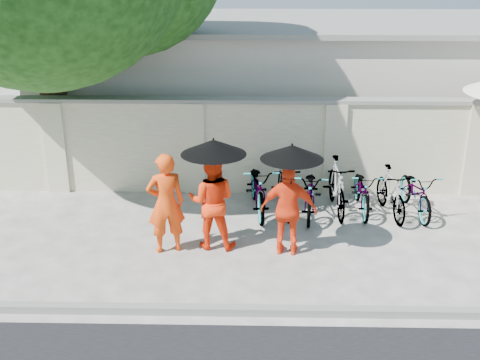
{
  "coord_description": "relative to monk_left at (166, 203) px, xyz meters",
  "views": [
    {
      "loc": [
        0.26,
        -9.22,
        4.94
      ],
      "look_at": [
        0.03,
        0.93,
        1.1
      ],
      "focal_mm": 45.0,
      "sensor_mm": 36.0,
      "label": 1
    }
  ],
  "objects": [
    {
      "name": "monk_left",
      "position": [
        0.0,
        0.0,
        0.0
      ],
      "size": [
        0.76,
        0.61,
        1.81
      ],
      "primitive_type": "imported",
      "rotation": [
        0.0,
        0.0,
        3.44
      ],
      "color": "#FF480F",
      "rests_on": "ground"
    },
    {
      "name": "kerb",
      "position": [
        1.24,
        -1.99,
        -0.84
      ],
      "size": [
        40.0,
        0.16,
        0.12
      ],
      "primitive_type": "cube",
      "color": "gray",
      "rests_on": "ground"
    },
    {
      "name": "ground",
      "position": [
        1.24,
        -0.29,
        -0.9
      ],
      "size": [
        80.0,
        80.0,
        0.0
      ],
      "primitive_type": "plane",
      "color": "beige"
    },
    {
      "name": "bike_3",
      "position": [
        3.19,
        1.77,
        -0.35
      ],
      "size": [
        0.57,
        1.84,
        1.1
      ],
      "primitive_type": "imported",
      "rotation": [
        0.0,
        0.0,
        0.03
      ],
      "color": "gray",
      "rests_on": "ground"
    },
    {
      "name": "monk_right",
      "position": [
        2.12,
        -0.05,
        -0.08
      ],
      "size": [
        1.01,
        0.52,
        1.65
      ],
      "primitive_type": "imported",
      "rotation": [
        0.0,
        0.0,
        3.02
      ],
      "color": "#FE3E14",
      "rests_on": "ground"
    },
    {
      "name": "compound_wall",
      "position": [
        2.24,
        2.91,
        0.1
      ],
      "size": [
        20.0,
        0.3,
        2.0
      ],
      "primitive_type": "cube",
      "color": "beige",
      "rests_on": "ground"
    },
    {
      "name": "building_behind",
      "position": [
        3.24,
        6.71,
        0.7
      ],
      "size": [
        14.0,
        6.0,
        3.2
      ],
      "primitive_type": "cube",
      "color": "#B6AEA0",
      "rests_on": "ground"
    },
    {
      "name": "parasol_right",
      "position": [
        2.14,
        -0.13,
        0.99
      ],
      "size": [
        1.06,
        1.06,
        1.08
      ],
      "color": "black",
      "rests_on": "ground"
    },
    {
      "name": "bike_1",
      "position": [
        2.13,
        1.76,
        -0.37
      ],
      "size": [
        0.65,
        1.81,
        1.07
      ],
      "primitive_type": "imported",
      "rotation": [
        0.0,
        0.0,
        0.09
      ],
      "color": "gray",
      "rests_on": "ground"
    },
    {
      "name": "parasol_center",
      "position": [
        0.83,
        0.11,
        0.99
      ],
      "size": [
        1.12,
        1.12,
        1.03
      ],
      "color": "black",
      "rests_on": "ground"
    },
    {
      "name": "bike_6",
      "position": [
        4.77,
        1.74,
        -0.44
      ],
      "size": [
        0.77,
        1.81,
        0.92
      ],
      "primitive_type": "imported",
      "rotation": [
        0.0,
        0.0,
        0.09
      ],
      "color": "gray",
      "rests_on": "ground"
    },
    {
      "name": "bike_2",
      "position": [
        2.66,
        1.64,
        -0.42
      ],
      "size": [
        0.84,
        1.89,
        0.96
      ],
      "primitive_type": "imported",
      "rotation": [
        0.0,
        0.0,
        -0.11
      ],
      "color": "gray",
      "rests_on": "ground"
    },
    {
      "name": "bike_5",
      "position": [
        4.24,
        1.62,
        -0.41
      ],
      "size": [
        0.67,
        1.68,
        0.98
      ],
      "primitive_type": "imported",
      "rotation": [
        0.0,
        0.0,
        0.13
      ],
      "color": "gray",
      "rests_on": "ground"
    },
    {
      "name": "bike_0",
      "position": [
        1.61,
        1.76,
        -0.38
      ],
      "size": [
        0.9,
        2.04,
        1.04
      ],
      "primitive_type": "imported",
      "rotation": [
        0.0,
        0.0,
        0.11
      ],
      "color": "gray",
      "rests_on": "ground"
    },
    {
      "name": "monk_center",
      "position": [
        0.78,
        0.19,
        -0.03
      ],
      "size": [
        0.91,
        0.74,
        1.75
      ],
      "primitive_type": "imported",
      "rotation": [
        0.0,
        0.0,
        3.05
      ],
      "color": "#FF350C",
      "rests_on": "ground"
    },
    {
      "name": "bike_4",
      "position": [
        3.72,
        1.82,
        -0.45
      ],
      "size": [
        0.63,
        1.73,
        0.9
      ],
      "primitive_type": "imported",
      "rotation": [
        0.0,
        0.0,
        -0.02
      ],
      "color": "gray",
      "rests_on": "ground"
    }
  ]
}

